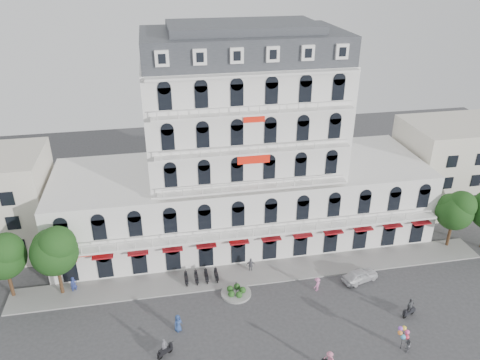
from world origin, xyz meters
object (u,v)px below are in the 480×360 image
rider_west (165,349)px  rider_northeast (410,307)px  balloon_vendor (406,339)px  parked_car (360,275)px

rider_west → rider_northeast: 23.98m
rider_west → balloon_vendor: bearing=-43.4°
parked_car → rider_west: size_ratio=2.14×
rider_northeast → balloon_vendor: 4.78m
parked_car → rider_west: bearing=91.6°
rider_west → rider_northeast: bearing=-33.0°
parked_car → rider_northeast: (2.47, -6.12, 0.40)m
rider_northeast → rider_west: bearing=-19.9°
rider_west → balloon_vendor: 21.60m
rider_west → balloon_vendor: balloon_vendor is taller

